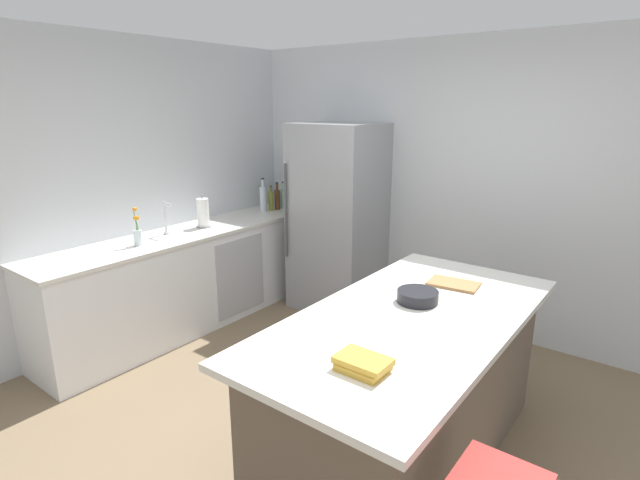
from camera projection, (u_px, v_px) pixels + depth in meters
ground_plane at (326, 451)px, 2.98m from camera, size 7.20×7.20×0.00m
wall_rear at (478, 190)px, 4.35m from camera, size 6.00×0.10×2.60m
wall_left at (90, 196)px, 4.06m from camera, size 0.10×6.00×2.60m
counter_run_left at (191, 278)px, 4.60m from camera, size 0.63×2.87×0.91m
kitchen_island at (407, 387)px, 2.83m from camera, size 1.04×2.10×0.91m
refrigerator at (337, 219)px, 4.87m from camera, size 0.81×0.72×1.86m
sink_faucet at (166, 217)px, 4.33m from camera, size 0.15×0.05×0.30m
flower_vase at (138, 234)px, 4.01m from camera, size 0.07×0.07×0.32m
paper_towel_roll at (203, 213)px, 4.60m from camera, size 0.14×0.14×0.31m
gin_bottle at (283, 198)px, 5.44m from camera, size 0.08×0.08×0.29m
syrup_bottle at (277, 199)px, 5.37m from camera, size 0.06×0.06×0.30m
olive_oil_bottle at (271, 201)px, 5.32m from camera, size 0.05×0.05×0.27m
soda_bottle at (263, 198)px, 5.25m from camera, size 0.07×0.07×0.36m
cookbook_stack at (363, 364)px, 2.14m from camera, size 0.24×0.17×0.06m
mixing_bowl at (418, 296)px, 2.87m from camera, size 0.24×0.24×0.07m
cutting_board at (454, 284)px, 3.14m from camera, size 0.33×0.23×0.02m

